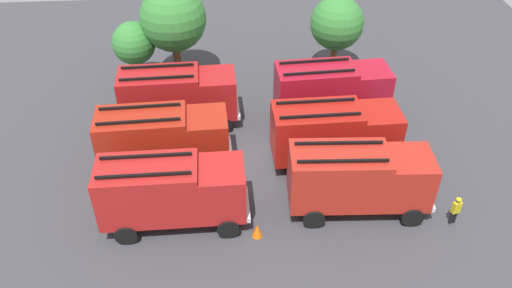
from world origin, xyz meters
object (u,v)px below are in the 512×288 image
fire_truck_5 (331,89)px  firefighter_0 (172,93)px  fire_truck_4 (178,95)px  firefighter_1 (456,210)px  fire_truck_3 (334,132)px  traffic_cone_0 (193,189)px  tree_2 (337,24)px  fire_truck_0 (171,190)px  tree_0 (134,43)px  fire_truck_2 (163,138)px  traffic_cone_1 (257,230)px  fire_truck_1 (359,177)px  tree_1 (173,19)px

fire_truck_5 → firefighter_0: (-10.10, 2.19, -1.18)m
fire_truck_4 → firefighter_1: fire_truck_4 is taller
fire_truck_3 → traffic_cone_0: 8.38m
fire_truck_4 → tree_2: bearing=25.7°
fire_truck_0 → firefighter_1: size_ratio=4.39×
tree_0 → fire_truck_0: bearing=-77.1°
fire_truck_2 → traffic_cone_1: 7.49m
fire_truck_4 → firefighter_1: (14.02, -9.67, -1.24)m
tree_0 → fire_truck_3: bearing=-39.3°
fire_truck_4 → traffic_cone_0: size_ratio=12.70×
traffic_cone_0 → tree_0: bearing=108.8°
firefighter_1 → fire_truck_2: bearing=53.0°
fire_truck_3 → tree_0: (-11.93, 9.75, 0.90)m
tree_2 → traffic_cone_0: size_ratio=10.00×
fire_truck_0 → firefighter_1: 14.04m
fire_truck_0 → fire_truck_2: size_ratio=0.99×
fire_truck_2 → tree_0: (-2.48, 9.57, 0.90)m
fire_truck_1 → tree_0: (-12.40, 13.57, 0.90)m
fire_truck_3 → tree_1: bearing=131.1°
fire_truck_5 → traffic_cone_0: (-8.58, -6.49, -1.87)m
firefighter_0 → traffic_cone_0: (1.52, -8.69, -0.69)m
fire_truck_0 → firefighter_1: (13.94, -1.11, -1.24)m
fire_truck_5 → tree_2: tree_2 is taller
fire_truck_1 → tree_0: size_ratio=1.61×
fire_truck_1 → tree_1: bearing=127.7°
firefighter_0 → tree_1: (0.27, 3.36, 3.65)m
fire_truck_4 → tree_0: tree_0 is taller
firefighter_1 → traffic_cone_1: firefighter_1 is taller
firefighter_0 → traffic_cone_0: bearing=-54.9°
firefighter_1 → traffic_cone_0: firefighter_1 is taller
fire_truck_1 → traffic_cone_0: bearing=170.9°
fire_truck_4 → firefighter_1: bearing=-36.4°
tree_0 → traffic_cone_1: (7.24, -15.08, -2.69)m
fire_truck_1 → firefighter_0: 14.44m
tree_0 → traffic_cone_1: bearing=-64.4°
fire_truck_4 → firefighter_1: 17.08m
traffic_cone_1 → tree_1: bearing=106.2°
fire_truck_1 → fire_truck_2: (-9.92, 4.00, 0.00)m
fire_truck_4 → fire_truck_0: bearing=-91.2°
fire_truck_2 → firefighter_0: bearing=87.6°
traffic_cone_0 → fire_truck_2: bearing=124.8°
fire_truck_1 → tree_2: tree_2 is taller
fire_truck_4 → fire_truck_5: size_ratio=0.99×
fire_truck_3 → tree_2: tree_2 is taller
fire_truck_4 → fire_truck_5: same height
fire_truck_1 → tree_0: bearing=135.3°
tree_0 → fire_truck_4: bearing=-59.6°
firefighter_1 → tree_1: 21.20m
fire_truck_1 → traffic_cone_1: fire_truck_1 is taller
firefighter_0 → traffic_cone_0: size_ratio=3.02×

